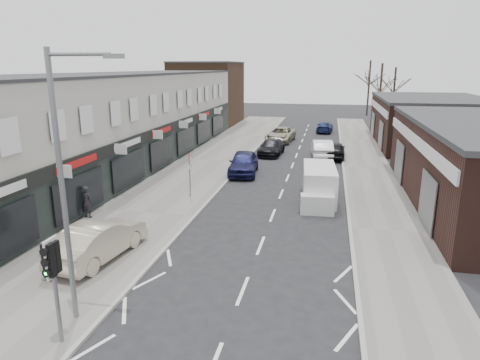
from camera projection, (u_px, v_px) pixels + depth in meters
The scene contains 21 objects.
ground at pixel (230, 323), 13.11m from camera, with size 160.00×160.00×0.00m, color black.
pavement_left at pixel (210, 161), 35.23m from camera, with size 5.50×64.00×0.12m, color slate.
pavement_right at pixel (368, 168), 32.77m from camera, with size 3.50×64.00×0.12m, color slate.
shop_terrace_left at pixel (118, 120), 33.29m from camera, with size 8.00×41.00×7.10m, color #BAB7AA.
brick_block_far at pixel (208, 94), 57.30m from camera, with size 8.00×10.00×8.00m, color #452E1D.
right_unit_far at pixel (430, 122), 42.23m from camera, with size 10.00×16.00×4.50m, color #351D18.
tree_far_a at pixel (377, 125), 56.74m from camera, with size 3.60×3.60×8.00m, color #382D26, non-canonical shape.
tree_far_b at pixel (391, 121), 61.92m from camera, with size 3.60×3.60×7.50m, color #382D26, non-canonical shape.
tree_far_c at pixel (367, 116), 68.19m from camera, with size 3.60×3.60×8.50m, color #382D26, non-canonical shape.
traffic_light at pixel (52, 267), 11.44m from camera, with size 0.28×0.60×3.10m.
street_lamp at pixel (66, 176), 12.05m from camera, with size 2.23×0.22×8.00m.
warning_sign at pixel (190, 162), 24.91m from camera, with size 0.12×0.80×2.70m.
white_van at pixel (319, 185), 24.79m from camera, with size 2.11×5.27×2.01m.
sedan_on_pavement at pixel (99, 240), 17.10m from camera, with size 1.63×4.68×1.54m, color #BBAF95.
pedestrian at pixel (87, 202), 21.73m from camera, with size 0.61×0.40×1.67m, color black.
parked_car_left_a at pixel (244, 163), 31.06m from camera, with size 1.95×4.85×1.65m, color #13153D.
parked_car_left_b at pixel (272, 147), 37.83m from camera, with size 1.87×4.59×1.33m, color black.
parked_car_left_c at pixel (280, 135), 44.32m from camera, with size 2.47×5.36×1.49m, color #A09C80.
parked_car_right_a at pixel (322, 149), 36.74m from camera, with size 1.63×4.68×1.54m, color white.
parked_car_right_b at pixel (335, 150), 36.36m from camera, with size 1.72×4.26×1.45m, color black.
parked_car_right_c at pixel (325, 127), 50.76m from camera, with size 1.76×4.32×1.25m, color #161E44.
Camera 1 is at (2.65, -11.23, 7.62)m, focal length 32.00 mm.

